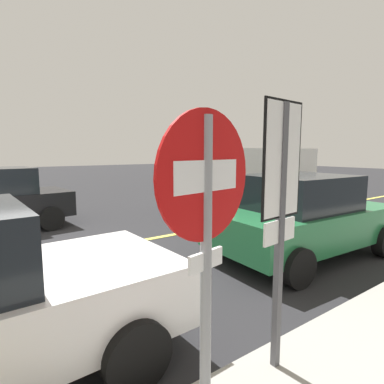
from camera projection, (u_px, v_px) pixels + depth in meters
ground_plane at (32, 261)px, 6.01m from camera, size 80.00×80.00×0.00m
lane_marking_centre at (166, 236)px, 7.74m from camera, size 28.00×0.16×0.01m
stop_sign at (206, 237)px, 1.82m from camera, size 0.75×0.16×2.34m
speed_limit_sign at (281, 191)px, 2.65m from camera, size 0.54×0.08×2.52m
white_van at (251, 173)px, 11.80m from camera, size 5.27×2.41×2.20m
car_green_behind_van at (303, 216)px, 6.17m from camera, size 3.96×2.21×1.64m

